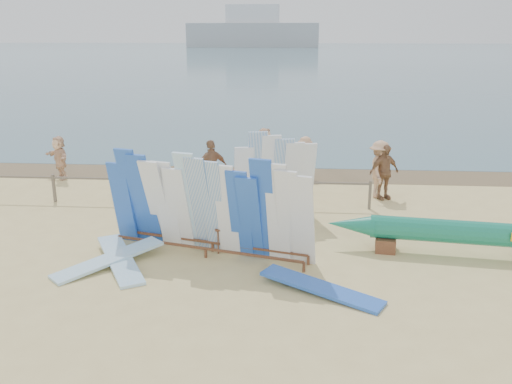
# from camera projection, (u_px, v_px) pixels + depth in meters

# --- Properties ---
(ground) EXTENTS (160.00, 160.00, 0.00)m
(ground) POSITION_uv_depth(u_px,v_px,m) (153.00, 239.00, 14.30)
(ground) COLOR #DAC47E
(ground) RESTS_ON ground
(ocean) EXTENTS (320.00, 240.00, 0.02)m
(ocean) POSITION_uv_depth(u_px,v_px,m) (283.00, 53.00, 136.65)
(ocean) COLOR #406473
(ocean) RESTS_ON ground
(wet_sand_strip) EXTENTS (40.00, 2.60, 0.01)m
(wet_sand_strip) POSITION_uv_depth(u_px,v_px,m) (201.00, 172.00, 21.18)
(wet_sand_strip) COLOR brown
(wet_sand_strip) RESTS_ON ground
(distant_ship) EXTENTS (45.00, 8.00, 14.00)m
(distant_ship) POSITION_uv_depth(u_px,v_px,m) (253.00, 31.00, 185.71)
(distant_ship) COLOR #999EA3
(distant_ship) RESTS_ON ocean
(fence) EXTENTS (12.08, 0.08, 0.90)m
(fence) POSITION_uv_depth(u_px,v_px,m) (177.00, 185.00, 16.98)
(fence) COLOR #6E6253
(fence) RESTS_ON ground
(main_surfboard_rack) EXTENTS (5.21, 1.95, 2.61)m
(main_surfboard_rack) POSITION_uv_depth(u_px,v_px,m) (208.00, 209.00, 12.98)
(main_surfboard_rack) COLOR brown
(main_surfboard_rack) RESTS_ON ground
(side_surfboard_rack) EXTENTS (2.39, 1.10, 2.66)m
(side_surfboard_rack) POSITION_uv_depth(u_px,v_px,m) (274.00, 180.00, 15.48)
(side_surfboard_rack) COLOR brown
(side_surfboard_rack) RESTS_ON ground
(outrigger_canoe) EXTENTS (6.43, 1.33, 0.91)m
(outrigger_canoe) POSITION_uv_depth(u_px,v_px,m) (461.00, 234.00, 13.07)
(outrigger_canoe) COLOR brown
(outrigger_canoe) RESTS_ON ground
(vendor_table) EXTENTS (0.92, 0.77, 1.05)m
(vendor_table) POSITION_uv_depth(u_px,v_px,m) (230.00, 236.00, 13.53)
(vendor_table) COLOR brown
(vendor_table) RESTS_ON ground
(flat_board_a) EXTENTS (1.82, 2.62, 0.25)m
(flat_board_a) POSITION_uv_depth(u_px,v_px,m) (120.00, 264.00, 12.76)
(flat_board_a) COLOR #91C8E9
(flat_board_a) RESTS_ON ground
(flat_board_d) EXTENTS (2.64, 1.79, 0.23)m
(flat_board_d) POSITION_uv_depth(u_px,v_px,m) (321.00, 293.00, 11.36)
(flat_board_d) COLOR blue
(flat_board_d) RESTS_ON ground
(flat_board_b) EXTENTS (2.26, 2.34, 0.30)m
(flat_board_b) POSITION_uv_depth(u_px,v_px,m) (109.00, 265.00, 12.70)
(flat_board_b) COLOR #91C8E9
(flat_board_b) RESTS_ON ground
(beach_chair_left) EXTENTS (0.59, 0.61, 0.88)m
(beach_chair_left) POSITION_uv_depth(u_px,v_px,m) (227.00, 189.00, 17.88)
(beach_chair_left) COLOR red
(beach_chair_left) RESTS_ON ground
(beach_chair_right) EXTENTS (0.86, 0.86, 0.96)m
(beach_chair_right) POSITION_uv_depth(u_px,v_px,m) (207.00, 186.00, 18.23)
(beach_chair_right) COLOR red
(beach_chair_right) RESTS_ON ground
(stroller) EXTENTS (0.75, 0.86, 0.99)m
(stroller) POSITION_uv_depth(u_px,v_px,m) (263.00, 187.00, 17.65)
(stroller) COLOR red
(stroller) RESTS_ON ground
(beachgoer_extra_0) EXTENTS (0.69, 1.29, 1.89)m
(beachgoer_extra_0) POSITION_uv_depth(u_px,v_px,m) (379.00, 169.00, 17.67)
(beachgoer_extra_0) COLOR tan
(beachgoer_extra_0) RESTS_ON ground
(beachgoer_8) EXTENTS (0.82, 0.49, 1.59)m
(beachgoer_8) POSITION_uv_depth(u_px,v_px,m) (279.00, 170.00, 18.16)
(beachgoer_8) COLOR beige
(beachgoer_8) RESTS_ON ground
(beachgoer_7) EXTENTS (0.64, 0.36, 1.73)m
(beachgoer_7) POSITION_uv_depth(u_px,v_px,m) (271.00, 165.00, 18.55)
(beachgoer_7) COLOR #8C6042
(beachgoer_7) RESTS_ON ground
(beachgoer_10) EXTENTS (1.15, 0.87, 1.81)m
(beachgoer_10) POSITION_uv_depth(u_px,v_px,m) (384.00, 172.00, 17.50)
(beachgoer_10) COLOR #8C6042
(beachgoer_10) RESTS_ON ground
(beachgoer_11) EXTENTS (1.43, 1.36, 1.61)m
(beachgoer_11) POSITION_uv_depth(u_px,v_px,m) (59.00, 158.00, 19.95)
(beachgoer_11) COLOR beige
(beachgoer_11) RESTS_ON ground
(beachgoer_5) EXTENTS (0.91, 1.76, 1.81)m
(beachgoer_5) POSITION_uv_depth(u_px,v_px,m) (265.00, 151.00, 20.49)
(beachgoer_5) COLOR beige
(beachgoer_5) RESTS_ON ground
(beachgoer_9) EXTENTS (0.76, 1.08, 1.55)m
(beachgoer_9) POSITION_uv_depth(u_px,v_px,m) (305.00, 157.00, 20.19)
(beachgoer_9) COLOR tan
(beachgoer_9) RESTS_ON ground
(beachgoer_4) EXTENTS (1.19, 1.02, 1.90)m
(beachgoer_4) POSITION_uv_depth(u_px,v_px,m) (212.00, 168.00, 17.77)
(beachgoer_4) COLOR #8C6042
(beachgoer_4) RESTS_ON ground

